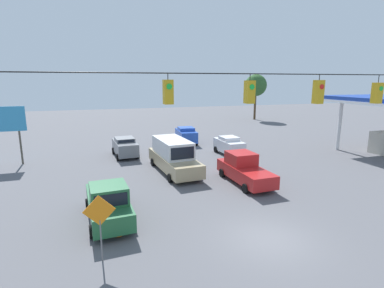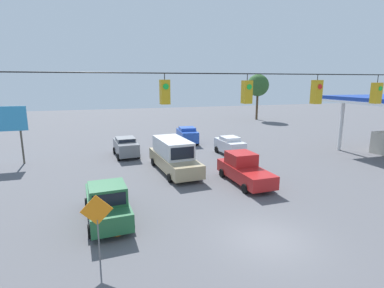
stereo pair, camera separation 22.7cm
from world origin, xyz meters
The scene contains 13 objects.
ground_plane centered at (0.00, 0.00, 0.00)m, with size 140.00×140.00×0.00m, color #56565B.
overhead_signal_span centered at (-0.05, 0.61, 5.19)m, with size 23.66×0.38×8.04m.
box_truck_tan_withflow_mid centered at (1.52, -11.81, 1.31)m, with size 2.94×7.46×2.62m.
sedan_blue_oncoming_deep centered at (-2.66, -22.17, 0.99)m, with size 2.36×4.23×1.91m.
sedan_white_oncoming_far centered at (-5.13, -15.54, 0.95)m, with size 2.04×3.93×1.82m.
sedan_grey_withflow_far centered at (4.79, -18.05, 0.97)m, with size 2.36×4.57×1.85m.
pickup_truck_green_parked_shoulder centered at (6.94, -4.27, 0.98)m, with size 2.45×5.41×2.12m.
pickup_truck_red_crossing_near centered at (-2.65, -7.56, 0.98)m, with size 2.29×5.57×2.12m.
traffic_cone_nearest centered at (6.58, -2.50, 0.33)m, with size 0.36×0.36×0.65m, color orange.
traffic_cone_second centered at (6.35, -5.64, 0.33)m, with size 0.36×0.36×0.65m, color orange.
traffic_cone_third centered at (6.47, -8.74, 0.33)m, with size 0.36×0.36×0.65m, color orange.
work_zone_sign centered at (7.39, -0.58, 1.99)m, with size 1.27×0.06×2.84m.
tree_horizon_left centered at (-21.55, -39.61, 6.38)m, with size 4.05×4.05×8.46m.
Camera 1 is at (7.26, 11.01, 7.22)m, focal length 28.00 mm.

